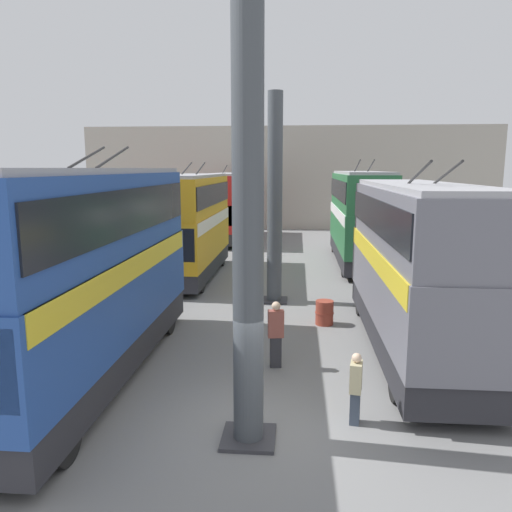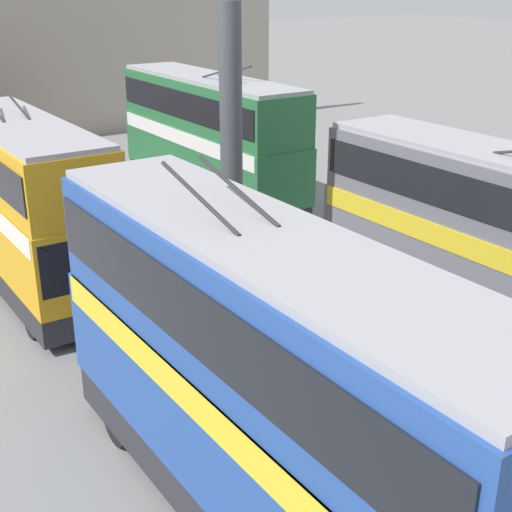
{
  "view_description": "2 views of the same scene",
  "coord_description": "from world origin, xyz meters",
  "px_view_note": "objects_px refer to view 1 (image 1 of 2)",
  "views": [
    {
      "loc": [
        -9.44,
        -0.92,
        5.33
      ],
      "look_at": [
        8.44,
        0.59,
        2.16
      ],
      "focal_mm": 35.0,
      "sensor_mm": 36.0,
      "label": 1
    },
    {
      "loc": [
        -5.59,
        9.8,
        8.82
      ],
      "look_at": [
        7.82,
        0.79,
        2.4
      ],
      "focal_mm": 50.0,
      "sensor_mm": 36.0,
      "label": 2
    }
  ],
  "objects_px": {
    "bus_left_far": "(359,212)",
    "bus_right_mid": "(190,220)",
    "bus_left_near": "(416,257)",
    "oil_drum": "(324,313)",
    "person_aisle_midway": "(276,332)",
    "bus_right_far": "(227,202)",
    "person_by_left_row": "(356,387)",
    "bus_right_near": "(86,262)"
  },
  "relations": [
    {
      "from": "bus_left_far",
      "to": "bus_right_mid",
      "type": "xyz_separation_m",
      "value": [
        -4.32,
        8.66,
        -0.07
      ]
    },
    {
      "from": "bus_left_near",
      "to": "oil_drum",
      "type": "height_order",
      "value": "bus_left_near"
    },
    {
      "from": "person_aisle_midway",
      "to": "oil_drum",
      "type": "height_order",
      "value": "person_aisle_midway"
    },
    {
      "from": "bus_left_near",
      "to": "bus_left_far",
      "type": "relative_size",
      "value": 0.95
    },
    {
      "from": "bus_right_far",
      "to": "oil_drum",
      "type": "bearing_deg",
      "value": -162.87
    },
    {
      "from": "bus_left_far",
      "to": "oil_drum",
      "type": "distance_m",
      "value": 11.98
    },
    {
      "from": "person_by_left_row",
      "to": "bus_right_near",
      "type": "bearing_deg",
      "value": -5.42
    },
    {
      "from": "bus_left_near",
      "to": "bus_right_mid",
      "type": "xyz_separation_m",
      "value": [
        9.41,
        8.66,
        0.05
      ]
    },
    {
      "from": "bus_left_far",
      "to": "oil_drum",
      "type": "height_order",
      "value": "bus_left_far"
    },
    {
      "from": "bus_left_far",
      "to": "bus_right_mid",
      "type": "relative_size",
      "value": 1.16
    },
    {
      "from": "bus_left_near",
      "to": "person_by_left_row",
      "type": "distance_m",
      "value": 5.37
    },
    {
      "from": "bus_right_far",
      "to": "oil_drum",
      "type": "xyz_separation_m",
      "value": [
        -20.13,
        -6.2,
        -2.41
      ]
    },
    {
      "from": "bus_left_near",
      "to": "bus_right_near",
      "type": "height_order",
      "value": "bus_right_near"
    },
    {
      "from": "bus_right_far",
      "to": "bus_right_mid",
      "type": "bearing_deg",
      "value": -180.0
    },
    {
      "from": "bus_left_near",
      "to": "bus_left_far",
      "type": "height_order",
      "value": "bus_left_far"
    },
    {
      "from": "bus_left_far",
      "to": "bus_right_far",
      "type": "height_order",
      "value": "bus_left_far"
    },
    {
      "from": "bus_right_far",
      "to": "person_aisle_midway",
      "type": "xyz_separation_m",
      "value": [
        -24.03,
        -4.7,
        -1.85
      ]
    },
    {
      "from": "oil_drum",
      "to": "bus_right_near",
      "type": "bearing_deg",
      "value": 128.68
    },
    {
      "from": "bus_right_far",
      "to": "person_by_left_row",
      "type": "height_order",
      "value": "bus_right_far"
    },
    {
      "from": "bus_right_far",
      "to": "bus_left_far",
      "type": "bearing_deg",
      "value": -135.07
    },
    {
      "from": "person_aisle_midway",
      "to": "person_by_left_row",
      "type": "height_order",
      "value": "person_aisle_midway"
    },
    {
      "from": "bus_right_mid",
      "to": "oil_drum",
      "type": "xyz_separation_m",
      "value": [
        -7.13,
        -6.2,
        -2.43
      ]
    },
    {
      "from": "bus_right_mid",
      "to": "bus_left_far",
      "type": "bearing_deg",
      "value": -63.45
    },
    {
      "from": "bus_right_near",
      "to": "person_aisle_midway",
      "type": "relative_size",
      "value": 5.65
    },
    {
      "from": "bus_left_far",
      "to": "oil_drum",
      "type": "bearing_deg",
      "value": 167.93
    },
    {
      "from": "bus_left_far",
      "to": "person_aisle_midway",
      "type": "relative_size",
      "value": 5.71
    },
    {
      "from": "bus_right_far",
      "to": "oil_drum",
      "type": "relative_size",
      "value": 12.16
    },
    {
      "from": "bus_right_near",
      "to": "person_by_left_row",
      "type": "relative_size",
      "value": 6.65
    },
    {
      "from": "bus_right_far",
      "to": "oil_drum",
      "type": "height_order",
      "value": "bus_right_far"
    },
    {
      "from": "person_by_left_row",
      "to": "oil_drum",
      "type": "distance_m",
      "value": 6.8
    },
    {
      "from": "bus_right_mid",
      "to": "person_by_left_row",
      "type": "relative_size",
      "value": 5.8
    },
    {
      "from": "person_aisle_midway",
      "to": "person_by_left_row",
      "type": "bearing_deg",
      "value": 23.35
    },
    {
      "from": "person_aisle_midway",
      "to": "bus_right_near",
      "type": "bearing_deg",
      "value": -85.81
    },
    {
      "from": "bus_right_near",
      "to": "bus_right_far",
      "type": "height_order",
      "value": "bus_right_near"
    },
    {
      "from": "oil_drum",
      "to": "person_by_left_row",
      "type": "bearing_deg",
      "value": -177.48
    },
    {
      "from": "bus_right_near",
      "to": "person_aisle_midway",
      "type": "bearing_deg",
      "value": -77.15
    },
    {
      "from": "person_aisle_midway",
      "to": "person_by_left_row",
      "type": "relative_size",
      "value": 1.18
    },
    {
      "from": "bus_right_far",
      "to": "person_aisle_midway",
      "type": "distance_m",
      "value": 24.55
    },
    {
      "from": "bus_left_near",
      "to": "bus_right_near",
      "type": "relative_size",
      "value": 0.96
    },
    {
      "from": "person_by_left_row",
      "to": "bus_left_far",
      "type": "bearing_deg",
      "value": -86.52
    },
    {
      "from": "bus_right_mid",
      "to": "oil_drum",
      "type": "distance_m",
      "value": 9.76
    },
    {
      "from": "bus_left_near",
      "to": "bus_right_far",
      "type": "bearing_deg",
      "value": 21.11
    }
  ]
}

